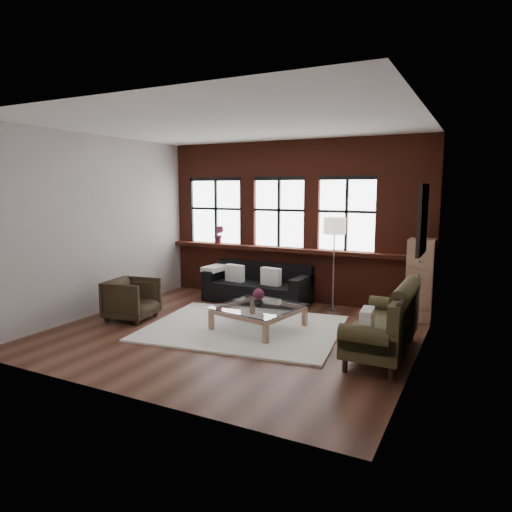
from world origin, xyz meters
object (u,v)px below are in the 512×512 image
at_px(coffee_table, 259,318).
at_px(vase, 259,301).
at_px(armchair, 132,299).
at_px(drawer_chest, 420,280).
at_px(floor_lamp, 334,261).
at_px(vintage_settee, 382,320).
at_px(dark_sofa, 257,284).

relative_size(coffee_table, vase, 7.90).
height_order(armchair, drawer_chest, drawer_chest).
height_order(armchair, floor_lamp, floor_lamp).
bearing_deg(armchair, vintage_settee, -95.93).
distance_m(vintage_settee, armchair, 4.24).
xyz_separation_m(dark_sofa, vase, (0.82, -1.58, 0.08)).
height_order(dark_sofa, floor_lamp, floor_lamp).
distance_m(dark_sofa, floor_lamp, 1.66).
bearing_deg(vase, dark_sofa, 117.49).
distance_m(vintage_settee, drawer_chest, 2.02).
bearing_deg(vintage_settee, armchair, -177.25).
height_order(dark_sofa, vintage_settee, vintage_settee).
height_order(vintage_settee, coffee_table, vintage_settee).
xyz_separation_m(vintage_settee, coffee_table, (-2.01, 0.27, -0.30)).
bearing_deg(drawer_chest, vase, -142.47).
xyz_separation_m(dark_sofa, armchair, (-1.40, -2.05, -0.03)).
bearing_deg(dark_sofa, drawer_chest, 2.63).
relative_size(vintage_settee, armchair, 2.37).
height_order(coffee_table, vase, vase).
bearing_deg(coffee_table, vase, -135.00).
bearing_deg(armchair, drawer_chest, -72.51).
distance_m(coffee_table, vase, 0.27).
xyz_separation_m(vase, drawer_chest, (2.24, 1.72, 0.24)).
height_order(vintage_settee, armchair, vintage_settee).
bearing_deg(coffee_table, floor_lamp, 65.52).
bearing_deg(armchair, coffee_table, -86.67).
distance_m(dark_sofa, vase, 1.78).
relative_size(dark_sofa, floor_lamp, 1.11).
height_order(drawer_chest, floor_lamp, floor_lamp).
bearing_deg(vintage_settee, dark_sofa, 146.85).
distance_m(vintage_settee, coffee_table, 2.05).
relative_size(dark_sofa, vintage_settee, 1.14).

